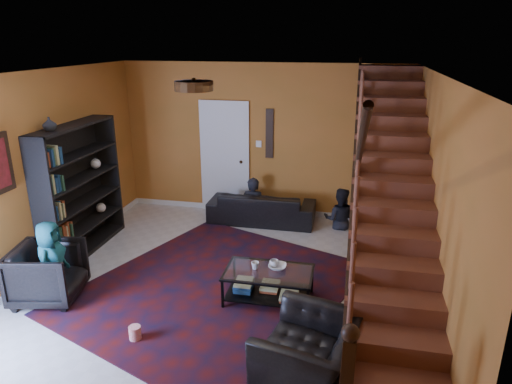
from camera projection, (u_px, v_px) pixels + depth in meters
floor at (222, 283)px, 6.28m from camera, size 5.50×5.50×0.00m
room at (168, 233)px, 7.76m from camera, size 5.50×5.50×5.50m
staircase at (391, 198)px, 5.41m from camera, size 0.95×5.02×3.18m
bookshelf at (81, 192)px, 7.00m from camera, size 0.35×1.80×2.00m
door at (225, 159)px, 8.61m from camera, size 0.82×0.05×2.05m
wall_hanging at (270, 134)px, 8.28m from camera, size 0.14×0.03×0.90m
ceiling_fixture at (194, 86)px, 4.65m from camera, size 0.40×0.40×0.10m
rug at (216, 288)px, 6.14m from camera, size 4.19×4.44×0.02m
sofa at (262, 207)px, 8.30m from camera, size 1.91×0.75×0.56m
armchair_left at (48, 273)px, 5.79m from camera, size 0.95×0.93×0.73m
armchair_right at (308, 353)px, 4.39m from camera, size 1.08×1.17×0.65m
person_adult_a at (253, 210)px, 8.41m from camera, size 0.47×0.32×1.26m
person_adult_b at (339, 219)px, 8.12m from camera, size 0.59×0.47×1.17m
person_child at (52, 262)px, 5.69m from camera, size 0.41×0.57×1.09m
coffee_table at (269, 284)px, 5.79m from camera, size 1.12×0.66×0.42m
cup_a at (274, 264)px, 5.82m from camera, size 0.15×0.15×0.09m
cup_b at (255, 266)px, 5.77m from camera, size 0.12×0.12×0.09m
bowl at (277, 267)px, 5.78m from camera, size 0.24×0.24×0.06m
vase at (49, 124)px, 6.17m from camera, size 0.18×0.18×0.19m
popcorn_bucket at (135, 333)px, 5.07m from camera, size 0.18×0.18×0.15m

